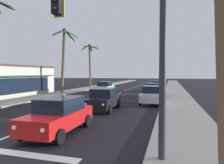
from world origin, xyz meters
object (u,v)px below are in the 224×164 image
at_px(sedan_third_in_queue, 104,99).
at_px(sedan_parked_far_kerb, 154,90).
at_px(sedan_oncoming_far, 105,87).
at_px(sedan_lead_at_stop_bar, 59,115).
at_px(sedan_parked_mid_kerb, 158,86).
at_px(palm_left_third, 64,50).
at_px(sedan_parked_nearest_kerb, 152,95).
at_px(palm_left_farthest, 90,57).
at_px(traffic_signal_mast, 59,17).

distance_m(sedan_third_in_queue, sedan_parked_far_kerb, 9.99).
bearing_deg(sedan_oncoming_far, sedan_third_in_queue, -72.30).
distance_m(sedan_lead_at_stop_bar, sedan_third_in_queue, 6.32).
distance_m(sedan_parked_mid_kerb, palm_left_third, 15.41).
height_order(sedan_lead_at_stop_bar, palm_left_third, palm_left_third).
distance_m(sedan_parked_far_kerb, palm_left_third, 13.51).
distance_m(sedan_oncoming_far, sedan_parked_far_kerb, 8.01).
xyz_separation_m(sedan_third_in_queue, sedan_parked_nearest_kerb, (3.32, 4.25, 0.00)).
bearing_deg(sedan_parked_nearest_kerb, sedan_lead_at_stop_bar, -108.15).
bearing_deg(palm_left_farthest, sedan_lead_at_stop_bar, -70.55).
height_order(sedan_parked_nearest_kerb, palm_left_third, palm_left_third).
xyz_separation_m(sedan_lead_at_stop_bar, sedan_parked_far_kerb, (3.29, 15.80, 0.00)).
height_order(sedan_parked_nearest_kerb, sedan_parked_far_kerb, same).
height_order(sedan_oncoming_far, sedan_parked_nearest_kerb, same).
relative_size(traffic_signal_mast, sedan_parked_mid_kerb, 2.52).
bearing_deg(traffic_signal_mast, sedan_oncoming_far, 103.80).
bearing_deg(palm_left_third, sedan_parked_mid_kerb, 31.58).
relative_size(sedan_oncoming_far, sedan_parked_nearest_kerb, 1.00).
bearing_deg(palm_left_farthest, sedan_parked_far_kerb, -42.66).
bearing_deg(sedan_lead_at_stop_bar, sedan_parked_nearest_kerb, 71.85).
height_order(sedan_lead_at_stop_bar, sedan_parked_nearest_kerb, same).
xyz_separation_m(sedan_parked_mid_kerb, sedan_parked_far_kerb, (0.08, -8.44, 0.00)).
relative_size(sedan_parked_nearest_kerb, sedan_parked_far_kerb, 0.99).
height_order(sedan_parked_nearest_kerb, palm_left_farthest, palm_left_farthest).
bearing_deg(sedan_lead_at_stop_bar, palm_left_farthest, 109.45).
bearing_deg(sedan_lead_at_stop_bar, sedan_parked_far_kerb, 78.24).
relative_size(sedan_parked_nearest_kerb, sedan_parked_mid_kerb, 0.99).
bearing_deg(traffic_signal_mast, sedan_lead_at_stop_bar, 121.56).
relative_size(sedan_lead_at_stop_bar, palm_left_third, 0.49).
distance_m(sedan_third_in_queue, sedan_oncoming_far, 13.52).
distance_m(sedan_parked_nearest_kerb, palm_left_third, 14.95).
bearing_deg(palm_left_farthest, traffic_signal_mast, -69.65).
relative_size(sedan_lead_at_stop_bar, sedan_parked_mid_kerb, 0.99).
xyz_separation_m(sedan_parked_mid_kerb, palm_left_farthest, (-13.06, 3.67, 5.12)).
relative_size(sedan_parked_nearest_kerb, palm_left_third, 0.49).
relative_size(traffic_signal_mast, palm_left_farthest, 1.33).
height_order(traffic_signal_mast, sedan_parked_far_kerb, traffic_signal_mast).
height_order(sedan_oncoming_far, palm_left_farthest, palm_left_farthest).
relative_size(sedan_third_in_queue, palm_left_third, 0.49).
height_order(sedan_parked_nearest_kerb, sedan_parked_mid_kerb, same).
bearing_deg(sedan_parked_mid_kerb, sedan_lead_at_stop_bar, -97.54).
relative_size(sedan_parked_far_kerb, palm_left_third, 0.50).
bearing_deg(sedan_parked_mid_kerb, palm_left_third, -148.42).
distance_m(sedan_lead_at_stop_bar, palm_left_farthest, 30.03).
bearing_deg(sedan_lead_at_stop_bar, sedan_third_in_queue, 88.70).
distance_m(sedan_third_in_queue, sedan_parked_nearest_kerb, 5.39).
distance_m(sedan_third_in_queue, palm_left_farthest, 24.33).
relative_size(sedan_parked_mid_kerb, sedan_parked_far_kerb, 1.00).
height_order(palm_left_third, palm_left_farthest, palm_left_third).
distance_m(sedan_lead_at_stop_bar, sedan_oncoming_far, 19.60).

